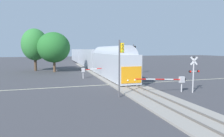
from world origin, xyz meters
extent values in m
plane|color=#3D3D42|center=(0.00, 0.00, 0.00)|extent=(220.00, 220.00, 0.00)
cube|color=beige|center=(0.00, 0.00, 0.00)|extent=(44.00, 0.20, 0.01)
cube|color=gray|center=(0.00, 0.00, 0.09)|extent=(4.40, 80.00, 0.18)
cube|color=#56514C|center=(-0.72, 0.00, 0.25)|extent=(0.10, 80.00, 0.14)
cube|color=#56514C|center=(0.72, 0.00, 0.25)|extent=(0.10, 80.00, 0.14)
cube|color=#B2B7C1|center=(0.00, 5.84, 2.27)|extent=(3.00, 17.67, 3.90)
cube|color=orange|center=(0.00, -3.01, 1.69)|extent=(2.76, 0.08, 2.15)
cylinder|color=#B2B7C1|center=(0.00, 5.84, 4.10)|extent=(2.76, 15.90, 2.76)
sphere|color=#F4F2CC|center=(-0.50, -3.02, 1.00)|extent=(0.24, 0.24, 0.24)
sphere|color=#F4F2CC|center=(0.50, -3.02, 1.00)|extent=(0.24, 0.24, 0.24)
cube|color=#B7BCC6|center=(0.00, 26.65, 2.62)|extent=(3.00, 22.14, 4.60)
cube|color=black|center=(1.51, 26.65, 2.92)|extent=(0.04, 19.93, 0.90)
cube|color=red|center=(1.52, 26.65, 1.47)|extent=(0.04, 20.37, 0.36)
cube|color=#B7BCC6|center=(0.00, 49.69, 2.62)|extent=(3.00, 22.14, 4.60)
cube|color=black|center=(1.51, 49.69, 2.92)|extent=(0.04, 19.93, 0.90)
cube|color=red|center=(1.52, 49.69, 1.47)|extent=(0.04, 20.37, 0.36)
cylinder|color=#B7B7BC|center=(4.69, -6.87, 0.55)|extent=(0.14, 0.14, 1.10)
cube|color=#B7B7BC|center=(4.69, -6.87, 1.45)|extent=(0.56, 0.40, 0.70)
sphere|color=black|center=(5.04, -6.87, 1.45)|extent=(0.36, 0.36, 0.36)
cylinder|color=red|center=(4.11, -6.87, 1.48)|extent=(1.17, 0.12, 0.18)
cylinder|color=white|center=(2.95, -6.87, 1.55)|extent=(1.17, 0.12, 0.18)
cylinder|color=red|center=(1.80, -6.87, 1.61)|extent=(1.17, 0.12, 0.18)
cylinder|color=white|center=(0.64, -6.87, 1.67)|extent=(1.17, 0.12, 0.18)
cylinder|color=red|center=(-0.52, -6.87, 1.74)|extent=(1.17, 0.12, 0.18)
sphere|color=red|center=(-1.10, -6.87, 1.77)|extent=(0.14, 0.14, 0.14)
cylinder|color=#B2B2B7|center=(5.64, -7.61, 1.99)|extent=(0.14, 0.14, 3.98)
cube|color=white|center=(5.64, -7.63, 3.63)|extent=(0.98, 0.05, 0.98)
cube|color=white|center=(5.64, -7.63, 3.63)|extent=(0.98, 0.05, 0.98)
cube|color=#B2B2B7|center=(5.64, -7.61, 2.47)|extent=(1.10, 0.08, 0.08)
cylinder|color=black|center=(5.09, -7.71, 2.47)|extent=(0.26, 0.18, 0.26)
cylinder|color=black|center=(6.19, -7.71, 2.47)|extent=(0.26, 0.18, 0.26)
sphere|color=red|center=(5.09, -7.81, 2.47)|extent=(0.20, 0.20, 0.20)
sphere|color=red|center=(6.19, -7.81, 2.47)|extent=(0.20, 0.20, 0.20)
cone|color=black|center=(5.64, -7.61, 4.10)|extent=(0.28, 0.28, 0.22)
cylinder|color=#B7B7BC|center=(-4.69, 6.87, 0.55)|extent=(0.14, 0.14, 1.10)
cube|color=#B7B7BC|center=(-4.69, 6.87, 1.45)|extent=(0.56, 0.40, 0.70)
sphere|color=black|center=(-5.04, 6.87, 1.45)|extent=(0.36, 0.36, 0.36)
cylinder|color=red|center=(-4.10, 6.87, 1.49)|extent=(1.19, 0.12, 0.19)
cylinder|color=white|center=(-2.92, 6.87, 1.56)|extent=(1.19, 0.12, 0.19)
cylinder|color=red|center=(-1.73, 6.87, 1.63)|extent=(1.19, 0.12, 0.19)
cylinder|color=white|center=(-0.55, 6.87, 1.70)|extent=(1.19, 0.12, 0.19)
cylinder|color=red|center=(0.64, 6.87, 1.77)|extent=(1.19, 0.12, 0.19)
sphere|color=red|center=(1.23, 6.87, 1.81)|extent=(0.14, 0.14, 0.14)
cylinder|color=#4C4C51|center=(5.44, 9.14, 2.94)|extent=(0.16, 0.16, 5.88)
cube|color=black|center=(5.72, 9.14, 5.08)|extent=(0.34, 0.26, 1.00)
sphere|color=#262626|center=(5.72, 8.99, 5.40)|extent=(0.20, 0.20, 0.20)
cylinder|color=black|center=(5.72, 8.96, 5.40)|extent=(0.24, 0.10, 0.24)
sphere|color=#262626|center=(5.72, 8.99, 5.08)|extent=(0.20, 0.20, 0.20)
cylinder|color=black|center=(5.72, 8.96, 5.08)|extent=(0.24, 0.10, 0.24)
sphere|color=green|center=(5.72, 8.99, 4.76)|extent=(0.20, 0.20, 0.20)
cylinder|color=black|center=(5.72, 8.96, 4.76)|extent=(0.24, 0.10, 0.24)
cylinder|color=#4C4C51|center=(-3.08, -7.16, 2.94)|extent=(0.16, 0.16, 5.88)
cube|color=gold|center=(-2.80, -7.16, 5.08)|extent=(0.34, 0.26, 1.00)
sphere|color=#262626|center=(-2.80, -7.31, 5.40)|extent=(0.20, 0.20, 0.20)
cylinder|color=gold|center=(-2.80, -7.34, 5.40)|extent=(0.24, 0.10, 0.24)
sphere|color=#262626|center=(-2.80, -7.31, 5.08)|extent=(0.20, 0.20, 0.20)
cylinder|color=gold|center=(-2.80, -7.34, 5.08)|extent=(0.24, 0.10, 0.24)
sphere|color=green|center=(-2.80, -7.31, 4.76)|extent=(0.20, 0.20, 0.20)
cylinder|color=gold|center=(-2.80, -7.34, 4.76)|extent=(0.24, 0.10, 0.24)
cylinder|color=#4C3828|center=(-13.36, 22.14, 1.65)|extent=(0.58, 0.58, 3.29)
ellipsoid|color=#2D7533|center=(-13.36, 22.14, 6.01)|extent=(5.82, 5.82, 7.24)
cylinder|color=brown|center=(-9.22, 18.31, 1.44)|extent=(0.52, 0.52, 2.87)
ellipsoid|color=#236628|center=(-9.22, 18.31, 5.33)|extent=(6.90, 6.90, 6.56)
camera|label=1|loc=(-9.57, -25.88, 4.95)|focal=31.32mm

